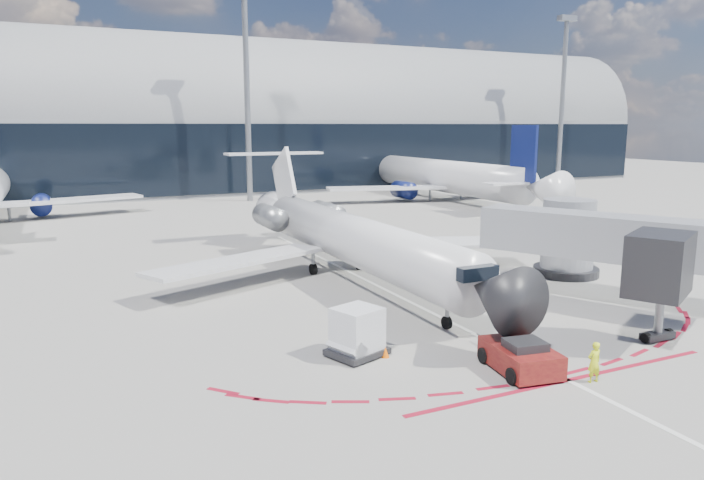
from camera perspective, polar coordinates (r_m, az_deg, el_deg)
name	(u,v)px	position (r m, az deg, el deg)	size (l,w,h in m)	color
ground	(410,302)	(33.78, 5.33, -5.65)	(260.00, 260.00, 0.00)	slate
apron_centerline	(392,293)	(35.45, 3.69, -4.84)	(0.25, 40.00, 0.01)	silver
apron_stop_bar	(568,380)	(25.12, 19.02, -11.95)	(14.00, 0.25, 0.01)	maroon
terminal_building	(181,131)	(94.37, -15.25, 9.56)	(150.00, 24.15, 24.00)	gray
jet_bridge	(594,242)	(36.81, 21.13, -0.17)	(10.03, 15.20, 4.90)	gray
light_mast_centre	(247,98)	(79.00, -9.51, 12.57)	(0.70, 0.70, 25.00)	gray
light_mast_east	(562,104)	(104.38, 18.55, 11.62)	(0.70, 0.70, 25.00)	gray
regional_jet	(346,236)	(38.63, -0.55, 0.36)	(25.00, 30.83, 7.72)	silver
pushback_tug	(521,356)	(25.27, 15.07, -10.19)	(2.57, 5.17, 1.32)	#510B0E
ramp_worker	(594,362)	(24.99, 21.15, -10.31)	(0.56, 0.37, 1.55)	#E5F91A
uld_container	(357,332)	(25.79, 0.47, -8.40)	(2.65, 2.45, 2.03)	black
safety_cone_left	(385,352)	(25.93, 3.05, -10.15)	(0.32, 0.32, 0.44)	#FF6005
safety_cone_right	(544,369)	(25.18, 17.10, -11.13)	(0.39, 0.39, 0.55)	#FF6005
bg_airliner_1	(442,153)	(80.75, 8.19, 7.83)	(36.05, 38.17, 11.66)	silver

